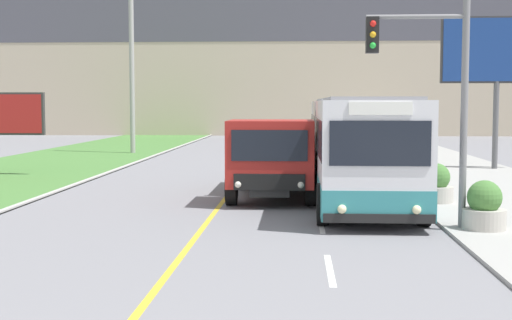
% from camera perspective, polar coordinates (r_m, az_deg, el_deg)
% --- Properties ---
extents(apartment_block_background, '(80.00, 8.04, 23.91)m').
position_cam_1_polar(apartment_block_background, '(68.22, 1.52, 12.19)').
color(apartment_block_background, '#BCAD93').
rests_on(apartment_block_background, ground_plane).
extents(city_bus, '(2.63, 12.47, 3.03)m').
position_cam_1_polar(city_bus, '(21.75, 8.03, 0.98)').
color(city_bus, silver).
rests_on(city_bus, ground_plane).
extents(dump_truck, '(2.52, 6.58, 2.40)m').
position_cam_1_polar(dump_truck, '(21.18, 1.30, 0.07)').
color(dump_truck, black).
rests_on(dump_truck, ground_plane).
extents(utility_pole_far, '(1.80, 0.28, 10.49)m').
position_cam_1_polar(utility_pole_far, '(41.74, -9.91, 7.80)').
color(utility_pole_far, '#9E9E99').
rests_on(utility_pole_far, ground_plane).
extents(traffic_light_mast, '(2.28, 0.32, 5.19)m').
position_cam_1_polar(traffic_light_mast, '(16.46, 13.98, 6.02)').
color(traffic_light_mast, slate).
rests_on(traffic_light_mast, ground_plane).
extents(billboard_large, '(4.77, 0.24, 6.57)m').
position_cam_1_polar(billboard_large, '(32.28, 18.75, 7.95)').
color(billboard_large, '#59595B').
rests_on(billboard_large, ground_plane).
extents(planter_round_near, '(0.96, 0.96, 1.09)m').
position_cam_1_polar(planter_round_near, '(16.65, 17.80, -3.66)').
color(planter_round_near, '#B7B2A8').
rests_on(planter_round_near, sidewalk_right).
extents(planter_round_second, '(0.98, 0.98, 1.11)m').
position_cam_1_polar(planter_round_second, '(20.81, 14.20, -1.96)').
color(planter_round_second, '#B7B2A8').
rests_on(planter_round_second, sidewalk_right).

